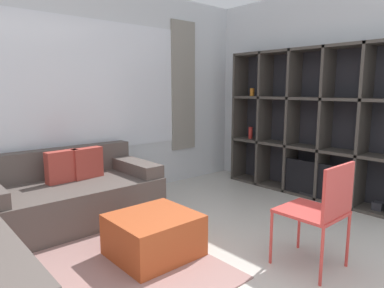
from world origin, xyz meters
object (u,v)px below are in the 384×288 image
Objects in this scene: folding_chair at (322,207)px; couch_main at (69,196)px; shelving_unit at (310,125)px; ottoman at (154,235)px.

couch_main is at bearing -64.66° from folding_chair.
shelving_unit is 2.77× the size of folding_chair.
shelving_unit is 2.69m from ottoman.
shelving_unit is at bearing 1.65° from ottoman.
couch_main is (-2.81, 1.17, -0.65)m from shelving_unit.
folding_chair is (-1.72, -1.12, -0.42)m from shelving_unit.
couch_main is at bearing 157.35° from shelving_unit.
ottoman is (-2.58, -0.07, -0.76)m from shelving_unit.
couch_main is at bearing 100.52° from ottoman.
folding_chair is at bearing -147.09° from shelving_unit.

